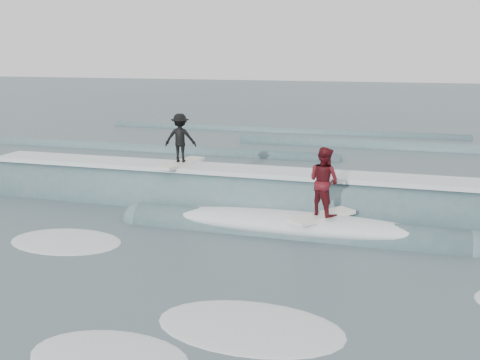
# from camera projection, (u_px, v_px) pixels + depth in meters

# --- Properties ---
(ground) EXTENTS (160.00, 160.00, 0.00)m
(ground) POSITION_uv_depth(u_px,v_px,m) (177.00, 281.00, 11.47)
(ground) COLOR #394C54
(ground) RESTS_ON ground
(breaking_wave) EXTENTS (22.92, 3.94, 2.32)m
(breaking_wave) POSITION_uv_depth(u_px,v_px,m) (253.00, 208.00, 16.69)
(breaking_wave) COLOR #3C6266
(breaking_wave) RESTS_ON ground
(surfer_black) EXTENTS (1.10, 2.07, 1.66)m
(surfer_black) POSITION_uv_depth(u_px,v_px,m) (180.00, 141.00, 17.16)
(surfer_black) COLOR silver
(surfer_black) RESTS_ON ground
(surfer_red) EXTENTS (1.65, 1.92, 1.91)m
(surfer_red) POSITION_uv_depth(u_px,v_px,m) (324.00, 184.00, 13.93)
(surfer_red) COLOR white
(surfer_red) RESTS_ON ground
(whitewater) EXTENTS (13.58, 8.23, 0.10)m
(whitewater) POSITION_uv_depth(u_px,v_px,m) (207.00, 316.00, 9.98)
(whitewater) COLOR white
(whitewater) RESTS_ON ground
(far_swells) EXTENTS (38.20, 8.65, 0.80)m
(far_swells) POSITION_uv_depth(u_px,v_px,m) (300.00, 145.00, 28.06)
(far_swells) COLOR #3C6266
(far_swells) RESTS_ON ground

